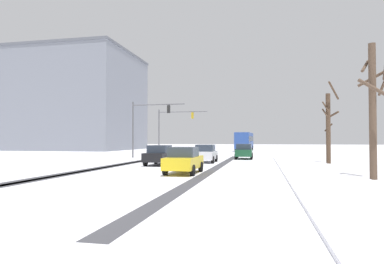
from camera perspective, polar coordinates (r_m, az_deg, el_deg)
ground_plane at (r=10.29m, az=-28.21°, el=-12.69°), size 300.00×300.00×0.00m
wheel_track_left_lane at (r=24.44m, az=4.10°, el=-6.17°), size 0.71×36.08×0.01m
wheel_track_right_lane at (r=26.73m, az=-13.23°, el=-5.72°), size 0.88×36.08×0.01m
wheel_track_center at (r=26.91m, az=-14.04°, el=-5.69°), size 1.04×36.08×0.01m
sidewalk_kerb_right at (r=22.80m, az=20.07°, el=-6.29°), size 4.00×36.08×0.12m
traffic_signal_near_left at (r=38.79m, az=-7.70°, el=2.18°), size 6.34×0.43×6.50m
traffic_signal_far_left at (r=48.28m, az=-3.35°, el=1.54°), size 7.25×0.38×6.50m
car_dark_green_lead at (r=36.47m, az=8.89°, el=-3.29°), size 1.86×4.11×1.62m
car_white_second at (r=30.37m, az=2.35°, el=-3.70°), size 1.88×4.12×1.62m
car_black_third at (r=27.46m, az=-5.48°, el=-3.94°), size 1.88×4.12×1.62m
car_yellow_cab_fourth at (r=20.43m, az=-1.41°, el=-4.83°), size 1.84×4.11×1.62m
bus_oncoming at (r=63.11m, az=8.96°, el=-1.41°), size 3.04×11.10×3.38m
bare_tree_sidewalk_near at (r=19.77m, az=28.57°, el=3.93°), size 1.96×2.01×7.10m
bare_tree_sidewalk_mid at (r=31.42m, az=22.32°, el=1.02°), size 1.45×1.86×7.07m
office_building_far_left_block at (r=76.72m, az=-19.87°, el=4.83°), size 27.06×21.95×20.46m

